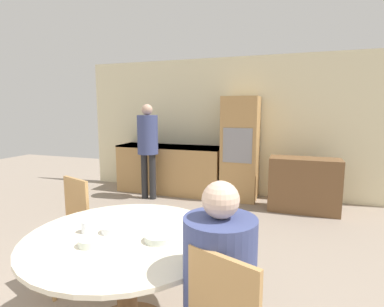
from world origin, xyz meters
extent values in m
cube|color=beige|center=(0.00, 5.41, 1.30)|extent=(6.01, 0.05, 2.60)
cube|color=tan|center=(-1.13, 5.07, 0.47)|extent=(2.06, 0.60, 0.93)
cube|color=black|center=(-1.13, 5.07, 0.92)|extent=(2.06, 0.60, 0.03)
cube|color=tan|center=(0.26, 5.08, 0.93)|extent=(0.63, 0.58, 1.86)
cube|color=gray|center=(0.26, 4.78, 1.02)|extent=(0.50, 0.01, 0.60)
cube|color=brown|center=(1.36, 4.73, 0.44)|extent=(1.08, 0.45, 0.87)
cylinder|color=brown|center=(0.09, 1.46, 0.37)|extent=(0.15, 0.15, 0.73)
cylinder|color=beige|center=(0.09, 1.46, 0.75)|extent=(1.39, 1.39, 0.03)
cylinder|color=tan|center=(-1.02, 1.69, 0.22)|extent=(0.04, 0.04, 0.44)
cylinder|color=tan|center=(-0.72, 1.58, 0.22)|extent=(0.04, 0.04, 0.44)
cylinder|color=tan|center=(-0.91, 1.99, 0.22)|extent=(0.04, 0.04, 0.44)
cylinder|color=tan|center=(-0.61, 1.88, 0.22)|extent=(0.04, 0.04, 0.44)
cube|color=tan|center=(-0.81, 1.79, 0.45)|extent=(0.51, 0.51, 0.02)
cube|color=tan|center=(-0.75, 1.96, 0.73)|extent=(0.37, 0.16, 0.53)
cylinder|color=#3D477A|center=(0.84, 1.17, 0.82)|extent=(0.39, 0.39, 0.52)
sphere|color=beige|center=(0.84, 1.17, 1.18)|extent=(0.20, 0.20, 0.20)
cylinder|color=#262628|center=(-1.41, 4.54, 0.42)|extent=(0.12, 0.12, 0.84)
cylinder|color=#262628|center=(-1.24, 4.54, 0.42)|extent=(0.12, 0.12, 0.84)
cylinder|color=#3D477A|center=(-1.33, 4.54, 1.18)|extent=(0.37, 0.37, 0.70)
sphere|color=tan|center=(-1.33, 4.54, 1.63)|extent=(0.20, 0.20, 0.20)
cylinder|color=silver|center=(-0.20, 1.41, 0.80)|extent=(0.07, 0.07, 0.08)
cylinder|color=silver|center=(0.35, 1.45, 0.78)|extent=(0.19, 0.19, 0.04)
cylinder|color=silver|center=(-0.03, 1.47, 0.79)|extent=(0.15, 0.15, 0.05)
cylinder|color=silver|center=(-0.04, 1.24, 0.79)|extent=(0.15, 0.15, 0.05)
camera|label=1|loc=(1.19, -0.27, 1.64)|focal=28.00mm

